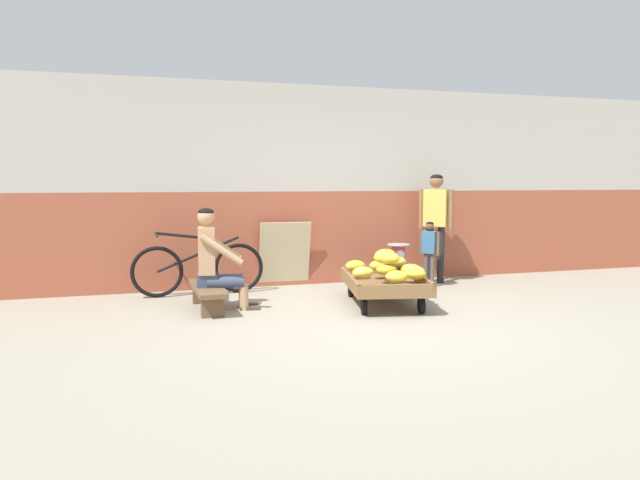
% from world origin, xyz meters
% --- Properties ---
extents(ground_plane, '(80.00, 80.00, 0.00)m').
position_xyz_m(ground_plane, '(0.00, 0.00, 0.00)').
color(ground_plane, gray).
extents(back_wall, '(16.00, 0.30, 2.74)m').
position_xyz_m(back_wall, '(0.00, 2.70, 1.37)').
color(back_wall, '#A35138').
rests_on(back_wall, ground).
extents(banana_cart, '(1.11, 1.58, 0.36)m').
position_xyz_m(banana_cart, '(0.51, 0.96, 0.24)').
color(banana_cart, brown).
rests_on(banana_cart, ground).
extents(banana_pile, '(1.00, 1.30, 0.26)m').
position_xyz_m(banana_pile, '(0.56, 0.94, 0.46)').
color(banana_pile, gold).
rests_on(banana_pile, banana_cart).
extents(low_bench, '(0.33, 1.11, 0.27)m').
position_xyz_m(low_bench, '(-1.49, 1.28, 0.20)').
color(low_bench, brown).
rests_on(low_bench, ground).
extents(vendor_seated, '(0.71, 0.53, 1.14)m').
position_xyz_m(vendor_seated, '(-1.40, 1.27, 0.57)').
color(vendor_seated, tan).
rests_on(vendor_seated, ground).
extents(plastic_crate, '(0.36, 0.28, 0.30)m').
position_xyz_m(plastic_crate, '(1.14, 1.94, 0.15)').
color(plastic_crate, '#234CA8').
rests_on(plastic_crate, ground).
extents(weighing_scale, '(0.30, 0.30, 0.29)m').
position_xyz_m(weighing_scale, '(1.14, 1.94, 0.45)').
color(weighing_scale, '#28282D').
rests_on(weighing_scale, plastic_crate).
extents(bicycle_near_left, '(1.66, 0.48, 0.86)m').
position_xyz_m(bicycle_near_left, '(-1.50, 2.19, 0.35)').
color(bicycle_near_left, black).
rests_on(bicycle_near_left, ground).
extents(sign_board, '(0.70, 0.20, 0.89)m').
position_xyz_m(sign_board, '(-0.31, 2.48, 0.44)').
color(sign_board, '#C6B289').
rests_on(sign_board, ground).
extents(customer_adult, '(0.39, 0.36, 1.53)m').
position_xyz_m(customer_adult, '(1.81, 2.17, 0.95)').
color(customer_adult, '#232328').
rests_on(customer_adult, ground).
extents(customer_child, '(0.21, 0.22, 0.89)m').
position_xyz_m(customer_child, '(1.56, 1.87, 0.55)').
color(customer_child, brown).
rests_on(customer_child, ground).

